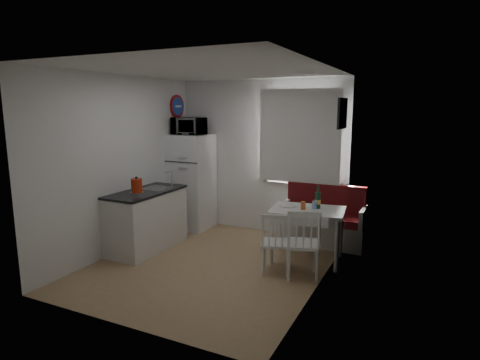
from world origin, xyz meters
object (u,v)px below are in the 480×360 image
object	(u,v)px
kitchen_counter	(147,219)
chair_left	(274,237)
bench	(323,225)
kettle	(137,186)
wine_bottle	(318,197)
chair_right	(301,237)
microwave	(189,126)
dining_table	(307,215)
fridge	(192,182)

from	to	relation	value
kitchen_counter	chair_left	bearing A→B (deg)	-2.48
bench	chair_left	world-z (taller)	bench
kettle	wine_bottle	size ratio (longest dim) A/B	0.78
kitchen_counter	bench	distance (m)	2.73
chair_left	chair_right	xyz separation A→B (m)	(0.36, -0.01, 0.05)
chair_left	microwave	size ratio (longest dim) A/B	0.90
chair_right	microwave	xyz separation A→B (m)	(-2.43, 1.29, 1.25)
chair_left	kettle	distance (m)	2.11
dining_table	fridge	distance (m)	2.42
bench	wine_bottle	xyz separation A→B (m)	(0.08, -0.69, 0.60)
wine_bottle	chair_left	bearing A→B (deg)	-115.57
kitchen_counter	kettle	distance (m)	0.63
dining_table	kitchen_counter	bearing A→B (deg)	-173.50
chair_left	fridge	world-z (taller)	fridge
kettle	wine_bottle	world-z (taller)	kettle
bench	wine_bottle	size ratio (longest dim) A/B	4.04
chair_left	wine_bottle	xyz separation A→B (m)	(0.36, 0.75, 0.40)
chair_left	fridge	distance (m)	2.48
chair_left	wine_bottle	distance (m)	0.93
kitchen_counter	microwave	xyz separation A→B (m)	(0.02, 1.19, 1.36)
chair_left	dining_table	bearing A→B (deg)	49.99
dining_table	bench	bearing A→B (deg)	80.93
chair_right	fridge	xyz separation A→B (m)	(-2.43, 1.34, 0.27)
kettle	chair_right	bearing A→B (deg)	3.76
chair_left	chair_right	bearing A→B (deg)	-20.54
bench	dining_table	size ratio (longest dim) A/B	1.22
kettle	bench	bearing A→B (deg)	34.83
chair_right	microwave	size ratio (longest dim) A/B	1.00
dining_table	wine_bottle	world-z (taller)	wine_bottle
dining_table	chair_right	size ratio (longest dim) A/B	2.01
bench	kettle	bearing A→B (deg)	-145.17
chair_left	fridge	xyz separation A→B (m)	(-2.07, 1.33, 0.33)
kitchen_counter	chair_left	xyz separation A→B (m)	(2.09, -0.09, 0.05)
kitchen_counter	microwave	size ratio (longest dim) A/B	2.48
microwave	wine_bottle	world-z (taller)	microwave
chair_left	wine_bottle	bearing A→B (deg)	45.33
chair_left	microwave	xyz separation A→B (m)	(-2.07, 1.28, 1.31)
wine_bottle	microwave	bearing A→B (deg)	167.68
fridge	microwave	xyz separation A→B (m)	(0.00, -0.05, 0.98)
chair_left	kettle	size ratio (longest dim) A/B	1.92
bench	wine_bottle	bearing A→B (deg)	-83.14
kitchen_counter	chair_right	distance (m)	2.45
bench	dining_table	bearing A→B (deg)	-92.02
microwave	kettle	size ratio (longest dim) A/B	2.13
chair_right	bench	bearing A→B (deg)	74.44
microwave	kitchen_counter	bearing A→B (deg)	-90.94
wine_bottle	bench	bearing A→B (deg)	96.86
fridge	kettle	distance (m)	1.51
kitchen_counter	chair_left	size ratio (longest dim) A/B	2.74
dining_table	fridge	world-z (taller)	fridge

